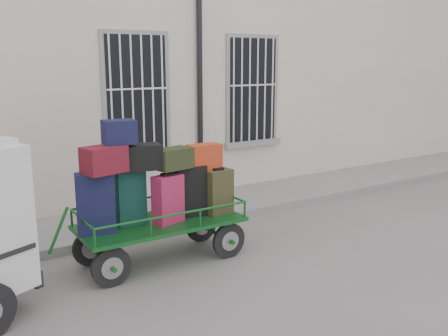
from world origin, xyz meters
TOP-DOWN VIEW (x-y plane):
  - ground at (0.00, 0.00)m, footprint 80.00×80.00m
  - building at (0.00, 5.50)m, footprint 24.00×5.15m
  - sidewalk at (0.00, 2.20)m, footprint 24.00×1.70m
  - luggage_cart at (-1.27, 0.38)m, footprint 2.78×1.08m

SIDE VIEW (x-z plane):
  - ground at x=0.00m, z-range 0.00..0.00m
  - sidewalk at x=0.00m, z-range 0.00..0.15m
  - luggage_cart at x=-1.27m, z-range -0.04..2.07m
  - building at x=0.00m, z-range 0.00..6.00m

